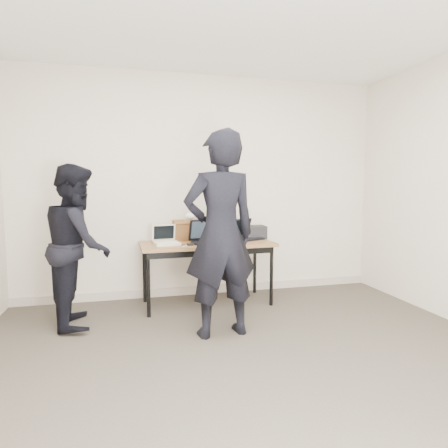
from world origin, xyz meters
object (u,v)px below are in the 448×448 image
object	(u,v)px
laptop_center	(207,238)
person_typist	(220,235)
laptop_beige	(166,241)
leather_satchel	(188,230)
person_observer	(78,245)
laptop_right	(245,235)
equipment_box	(254,232)
desk	(207,248)

from	to	relation	value
laptop_center	person_typist	size ratio (longest dim) A/B	0.22
laptop_beige	leather_satchel	world-z (taller)	leather_satchel
person_observer	laptop_center	bearing A→B (deg)	-85.54
person_typist	person_observer	bearing A→B (deg)	-32.70
laptop_center	laptop_right	bearing A→B (deg)	7.35
laptop_center	laptop_right	xyz separation A→B (m)	(0.51, 0.19, -0.00)
laptop_beige	laptop_center	xyz separation A→B (m)	(0.46, -0.02, 0.02)
equipment_box	leather_satchel	bearing A→B (deg)	177.48
person_typist	laptop_center	bearing A→B (deg)	-100.10
person_typist	leather_satchel	bearing A→B (deg)	-90.92
desk	equipment_box	distance (m)	0.67
laptop_beige	laptop_right	xyz separation A→B (m)	(0.96, 0.17, 0.01)
laptop_beige	person_typist	world-z (taller)	person_typist
laptop_center	person_typist	bearing A→B (deg)	-106.40
equipment_box	person_typist	distance (m)	1.30
laptop_right	leather_satchel	world-z (taller)	leather_satchel
laptop_right	person_observer	world-z (taller)	person_observer
laptop_center	equipment_box	bearing A→B (deg)	7.11
leather_satchel	equipment_box	distance (m)	0.81
laptop_beige	laptop_center	bearing A→B (deg)	-11.67
laptop_center	person_typist	xyz separation A→B (m)	(-0.04, -0.85, 0.15)
laptop_beige	equipment_box	xyz separation A→B (m)	(1.10, 0.22, 0.03)
equipment_box	person_observer	size ratio (longest dim) A/B	0.17
desk	person_observer	size ratio (longest dim) A/B	0.97
desk	leather_satchel	size ratio (longest dim) A/B	4.13
laptop_right	equipment_box	size ratio (longest dim) A/B	1.61
desk	laptop_beige	distance (m)	0.48
laptop_center	equipment_box	world-z (taller)	laptop_center
laptop_beige	person_typist	size ratio (longest dim) A/B	0.16
desk	laptop_right	xyz separation A→B (m)	(0.50, 0.14, 0.11)
laptop_beige	laptop_right	distance (m)	0.98
equipment_box	person_typist	bearing A→B (deg)	-122.11
laptop_center	equipment_box	size ratio (longest dim) A/B	1.52
equipment_box	person_observer	distance (m)	2.03
person_typist	equipment_box	bearing A→B (deg)	-129.28
desk	person_observer	bearing A→B (deg)	-170.48
desk	person_typist	world-z (taller)	person_typist
laptop_right	leather_satchel	distance (m)	0.68
laptop_beige	leather_satchel	distance (m)	0.40
leather_satchel	laptop_right	bearing A→B (deg)	-10.13
desk	equipment_box	world-z (taller)	equipment_box
laptop_beige	person_typist	distance (m)	0.98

